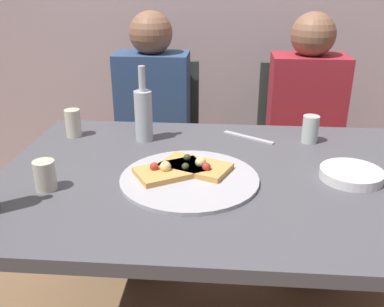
{
  "coord_description": "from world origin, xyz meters",
  "views": [
    {
      "loc": [
        -0.02,
        -1.27,
        1.33
      ],
      "look_at": [
        -0.12,
        0.04,
        0.78
      ],
      "focal_mm": 40.2,
      "sensor_mm": 36.0,
      "label": 1
    }
  ],
  "objects_px": {
    "dining_table": "(227,193)",
    "chair_right": "(300,140)",
    "tumbler_near": "(45,175)",
    "guest_in_beanie": "(307,127)",
    "beer_bottle": "(144,114)",
    "guest_in_sweater": "(151,123)",
    "pizza_slice_last": "(171,171)",
    "pizza_slice_extra": "(196,166)",
    "wine_glass": "(310,129)",
    "table_knife": "(248,137)",
    "pizza_tray": "(189,179)",
    "plate_stack": "(351,174)",
    "chair_left": "(157,136)",
    "tumbler_far": "(73,123)"
  },
  "relations": [
    {
      "from": "chair_right",
      "to": "tumbler_near",
      "type": "bearing_deg",
      "value": 48.29
    },
    {
      "from": "dining_table",
      "to": "chair_right",
      "type": "distance_m",
      "value": 0.98
    },
    {
      "from": "beer_bottle",
      "to": "guest_in_sweater",
      "type": "height_order",
      "value": "guest_in_sweater"
    },
    {
      "from": "table_knife",
      "to": "guest_in_sweater",
      "type": "relative_size",
      "value": 0.19
    },
    {
      "from": "tumbler_near",
      "to": "chair_left",
      "type": "xyz_separation_m",
      "value": [
        0.16,
        1.04,
        -0.26
      ]
    },
    {
      "from": "pizza_tray",
      "to": "wine_glass",
      "type": "relative_size",
      "value": 4.17
    },
    {
      "from": "wine_glass",
      "to": "table_knife",
      "type": "relative_size",
      "value": 0.48
    },
    {
      "from": "dining_table",
      "to": "chair_left",
      "type": "bearing_deg",
      "value": 113.24
    },
    {
      "from": "dining_table",
      "to": "plate_stack",
      "type": "xyz_separation_m",
      "value": [
        0.39,
        -0.01,
        0.09
      ]
    },
    {
      "from": "wine_glass",
      "to": "guest_in_beanie",
      "type": "relative_size",
      "value": 0.09
    },
    {
      "from": "tumbler_near",
      "to": "wine_glass",
      "type": "relative_size",
      "value": 0.87
    },
    {
      "from": "chair_left",
      "to": "pizza_slice_last",
      "type": "bearing_deg",
      "value": 102.09
    },
    {
      "from": "chair_right",
      "to": "chair_left",
      "type": "bearing_deg",
      "value": 0.0
    },
    {
      "from": "wine_glass",
      "to": "guest_in_beanie",
      "type": "distance_m",
      "value": 0.46
    },
    {
      "from": "dining_table",
      "to": "plate_stack",
      "type": "height_order",
      "value": "plate_stack"
    },
    {
      "from": "table_knife",
      "to": "wine_glass",
      "type": "bearing_deg",
      "value": 26.67
    },
    {
      "from": "pizza_slice_extra",
      "to": "tumbler_near",
      "type": "distance_m",
      "value": 0.47
    },
    {
      "from": "tumbler_near",
      "to": "guest_in_beanie",
      "type": "bearing_deg",
      "value": 43.81
    },
    {
      "from": "beer_bottle",
      "to": "guest_in_beanie",
      "type": "bearing_deg",
      "value": 33.0
    },
    {
      "from": "tumbler_near",
      "to": "table_knife",
      "type": "relative_size",
      "value": 0.42
    },
    {
      "from": "tumbler_far",
      "to": "wine_glass",
      "type": "height_order",
      "value": "tumbler_far"
    },
    {
      "from": "pizza_slice_last",
      "to": "pizza_slice_extra",
      "type": "height_order",
      "value": "same"
    },
    {
      "from": "pizza_tray",
      "to": "table_knife",
      "type": "relative_size",
      "value": 1.98
    },
    {
      "from": "pizza_slice_last",
      "to": "table_knife",
      "type": "xyz_separation_m",
      "value": [
        0.26,
        0.37,
        -0.02
      ]
    },
    {
      "from": "tumbler_near",
      "to": "chair_right",
      "type": "distance_m",
      "value": 1.42
    },
    {
      "from": "plate_stack",
      "to": "chair_left",
      "type": "xyz_separation_m",
      "value": [
        -0.77,
        0.9,
        -0.23
      ]
    },
    {
      "from": "guest_in_beanie",
      "to": "pizza_slice_last",
      "type": "bearing_deg",
      "value": 54.1
    },
    {
      "from": "pizza_slice_extra",
      "to": "wine_glass",
      "type": "xyz_separation_m",
      "value": [
        0.42,
        0.31,
        0.03
      ]
    },
    {
      "from": "dining_table",
      "to": "table_knife",
      "type": "xyz_separation_m",
      "value": [
        0.08,
        0.33,
        0.08
      ]
    },
    {
      "from": "pizza_slice_extra",
      "to": "dining_table",
      "type": "bearing_deg",
      "value": 1.0
    },
    {
      "from": "pizza_slice_last",
      "to": "wine_glass",
      "type": "xyz_separation_m",
      "value": [
        0.49,
        0.35,
        0.03
      ]
    },
    {
      "from": "pizza_slice_extra",
      "to": "guest_in_sweater",
      "type": "relative_size",
      "value": 0.22
    },
    {
      "from": "pizza_slice_last",
      "to": "pizza_slice_extra",
      "type": "distance_m",
      "value": 0.09
    },
    {
      "from": "chair_left",
      "to": "guest_in_beanie",
      "type": "height_order",
      "value": "guest_in_beanie"
    },
    {
      "from": "dining_table",
      "to": "guest_in_sweater",
      "type": "distance_m",
      "value": 0.83
    },
    {
      "from": "tumbler_near",
      "to": "guest_in_sweater",
      "type": "height_order",
      "value": "guest_in_sweater"
    },
    {
      "from": "guest_in_sweater",
      "to": "guest_in_beanie",
      "type": "xyz_separation_m",
      "value": [
        0.77,
        0.0,
        0.0
      ]
    },
    {
      "from": "pizza_tray",
      "to": "beer_bottle",
      "type": "relative_size",
      "value": 1.51
    },
    {
      "from": "tumbler_far",
      "to": "guest_in_beanie",
      "type": "bearing_deg",
      "value": 23.75
    },
    {
      "from": "table_knife",
      "to": "dining_table",
      "type": "bearing_deg",
      "value": -70.97
    },
    {
      "from": "tumbler_far",
      "to": "chair_right",
      "type": "height_order",
      "value": "chair_right"
    },
    {
      "from": "dining_table",
      "to": "chair_right",
      "type": "height_order",
      "value": "chair_right"
    },
    {
      "from": "wine_glass",
      "to": "chair_right",
      "type": "relative_size",
      "value": 0.12
    },
    {
      "from": "pizza_tray",
      "to": "guest_in_sweater",
      "type": "distance_m",
      "value": 0.85
    },
    {
      "from": "pizza_tray",
      "to": "pizza_slice_last",
      "type": "xyz_separation_m",
      "value": [
        -0.06,
        0.02,
        0.02
      ]
    },
    {
      "from": "tumbler_near",
      "to": "guest_in_sweater",
      "type": "relative_size",
      "value": 0.08
    },
    {
      "from": "dining_table",
      "to": "table_knife",
      "type": "distance_m",
      "value": 0.35
    },
    {
      "from": "chair_left",
      "to": "guest_in_beanie",
      "type": "distance_m",
      "value": 0.79
    },
    {
      "from": "dining_table",
      "to": "beer_bottle",
      "type": "xyz_separation_m",
      "value": [
        -0.33,
        0.28,
        0.18
      ]
    },
    {
      "from": "beer_bottle",
      "to": "plate_stack",
      "type": "bearing_deg",
      "value": -21.82
    }
  ]
}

